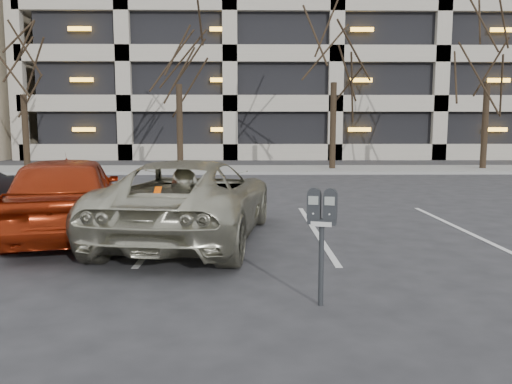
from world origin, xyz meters
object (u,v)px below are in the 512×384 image
(suv_silver, at_px, (191,199))
(tree_a, at_px, (21,47))
(tree_d, at_px, (491,27))
(car_red, at_px, (67,195))
(tree_c, at_px, (335,27))
(parking_meter, at_px, (322,218))
(tree_b, at_px, (178,30))

(suv_silver, bearing_deg, tree_a, -50.00)
(tree_d, height_order, car_red, tree_d)
(tree_c, xyz_separation_m, car_red, (-7.07, -14.12, -5.70))
(parking_meter, height_order, car_red, car_red)
(car_red, bearing_deg, tree_d, -148.50)
(parking_meter, xyz_separation_m, car_red, (-4.01, 3.62, -0.22))
(parking_meter, height_order, suv_silver, suv_silver)
(tree_c, distance_m, parking_meter, 18.82)
(tree_c, bearing_deg, tree_d, 0.00)
(tree_d, relative_size, parking_meter, 7.13)
(tree_b, height_order, tree_c, tree_c)
(car_red, bearing_deg, parking_meter, 124.29)
(tree_a, xyz_separation_m, car_red, (6.93, -14.12, -4.81))
(tree_d, xyz_separation_m, car_red, (-14.07, -14.12, -5.70))
(tree_a, bearing_deg, tree_d, 0.00)
(parking_meter, bearing_deg, tree_a, 137.91)
(tree_d, bearing_deg, parking_meter, -119.56)
(suv_silver, distance_m, car_red, 2.26)
(tree_c, bearing_deg, parking_meter, -99.80)
(suv_silver, xyz_separation_m, car_red, (-2.24, 0.28, 0.05))
(tree_c, xyz_separation_m, parking_meter, (-3.06, -17.74, -5.48))
(tree_a, relative_size, tree_b, 0.88)
(suv_silver, bearing_deg, tree_d, -121.90)
(suv_silver, bearing_deg, parking_meter, 125.41)
(tree_a, bearing_deg, parking_meter, -58.35)
(tree_c, bearing_deg, tree_b, 180.00)
(tree_a, xyz_separation_m, suv_silver, (9.17, -14.40, -4.86))
(tree_b, xyz_separation_m, parking_meter, (3.94, -17.74, -5.35))
(tree_c, bearing_deg, suv_silver, -108.56)
(suv_silver, bearing_deg, tree_c, -101.04)
(tree_c, xyz_separation_m, suv_silver, (-4.83, -14.40, -5.75))
(tree_a, distance_m, suv_silver, 17.75)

